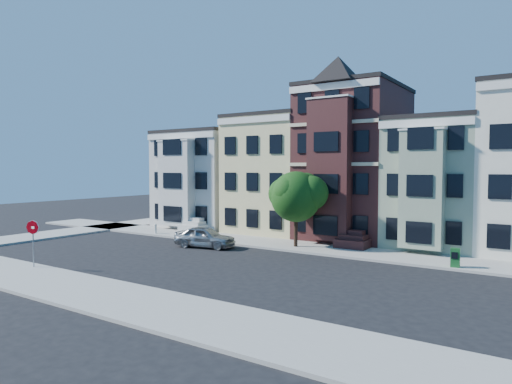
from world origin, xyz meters
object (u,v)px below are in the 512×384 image
Objects in this scene: newspaper_box at (455,258)px; fire_hydrant at (156,230)px; street_tree at (296,200)px; parked_car at (205,237)px; stop_sign at (33,241)px.

fire_hydrant is at bearing 174.39° from newspaper_box.
fire_hydrant is (-13.08, -0.90, -2.97)m from street_tree.
newspaper_box is at bearing -5.40° from street_tree.
fire_hydrant is at bearing 61.49° from parked_car.
street_tree reaches higher than newspaper_box.
newspaper_box is (16.39, 2.24, -0.08)m from parked_car.
parked_car reaches higher than fire_hydrant.
street_tree is at bearing 169.26° from newspaper_box.
stop_sign is (-9.10, -14.09, -1.81)m from street_tree.
newspaper_box is 23.82m from fire_hydrant.
fire_hydrant is (-23.82, 0.11, -0.21)m from newspaper_box.
street_tree reaches higher than stop_sign.
parked_car is (-5.65, -3.26, -2.69)m from street_tree.
stop_sign is (-3.45, -10.83, 0.88)m from parked_car.
parked_car is 11.41m from stop_sign.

